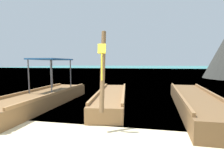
# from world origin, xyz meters

# --- Properties ---
(ground) EXTENTS (120.00, 120.00, 0.00)m
(ground) POSITION_xyz_m (0.00, 0.00, 0.00)
(ground) COLOR beige
(sea_water) EXTENTS (120.00, 120.00, 0.00)m
(sea_water) POSITION_xyz_m (0.00, 61.78, 0.00)
(sea_water) COLOR teal
(sea_water) RESTS_ON ground
(longtail_boat_orange_ribbon) EXTENTS (1.54, 6.76, 2.28)m
(longtail_boat_orange_ribbon) POSITION_xyz_m (-2.88, 3.79, 0.32)
(longtail_boat_orange_ribbon) COLOR brown
(longtail_boat_orange_ribbon) RESTS_ON ground
(longtail_boat_yellow_ribbon) EXTENTS (1.88, 6.25, 2.57)m
(longtail_boat_yellow_ribbon) POSITION_xyz_m (-0.19, 4.60, 0.27)
(longtail_boat_yellow_ribbon) COLOR brown
(longtail_boat_yellow_ribbon) RESTS_ON ground
(longtail_boat_turquoise_ribbon) EXTENTS (1.35, 7.31, 2.52)m
(longtail_boat_turquoise_ribbon) POSITION_xyz_m (3.04, 4.39, 0.28)
(longtail_boat_turquoise_ribbon) COLOR brown
(longtail_boat_turquoise_ribbon) RESTS_ON ground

